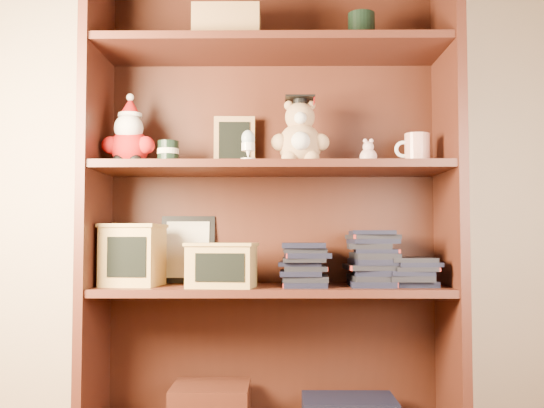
# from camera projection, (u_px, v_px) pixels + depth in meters

# --- Properties ---
(bookcase) EXTENTS (1.20, 0.35, 1.60)m
(bookcase) POSITION_uv_depth(u_px,v_px,m) (271.00, 217.00, 2.15)
(bookcase) COLOR #441D13
(bookcase) RESTS_ON ground
(shelf_lower) EXTENTS (1.14, 0.33, 0.02)m
(shelf_lower) POSITION_uv_depth(u_px,v_px,m) (272.00, 290.00, 2.08)
(shelf_lower) COLOR #441D13
(shelf_lower) RESTS_ON ground
(shelf_upper) EXTENTS (1.14, 0.33, 0.02)m
(shelf_upper) POSITION_uv_depth(u_px,v_px,m) (272.00, 169.00, 2.11)
(shelf_upper) COLOR #441D13
(shelf_upper) RESTS_ON ground
(santa_plush) EXTENTS (0.18, 0.13, 0.25)m
(santa_plush) POSITION_uv_depth(u_px,v_px,m) (129.00, 138.00, 2.11)
(santa_plush) COLOR #A50F0F
(santa_plush) RESTS_ON shelf_upper
(teachers_tin) EXTENTS (0.07, 0.07, 0.08)m
(teachers_tin) POSITION_uv_depth(u_px,v_px,m) (168.00, 153.00, 2.11)
(teachers_tin) COLOR black
(teachers_tin) RESTS_ON shelf_upper
(chalkboard_plaque) EXTENTS (0.14, 0.08, 0.18)m
(chalkboard_plaque) POSITION_uv_depth(u_px,v_px,m) (234.00, 144.00, 2.23)
(chalkboard_plaque) COLOR #9E7547
(chalkboard_plaque) RESTS_ON shelf_upper
(egg_cup) EXTENTS (0.05, 0.05, 0.10)m
(egg_cup) POSITION_uv_depth(u_px,v_px,m) (248.00, 145.00, 2.04)
(egg_cup) COLOR white
(egg_cup) RESTS_ON shelf_upper
(grad_teddy_bear) EXTENTS (0.19, 0.16, 0.23)m
(grad_teddy_bear) POSITION_uv_depth(u_px,v_px,m) (300.00, 138.00, 2.10)
(grad_teddy_bear) COLOR tan
(grad_teddy_bear) RESTS_ON shelf_upper
(pink_figurine) EXTENTS (0.06, 0.06, 0.09)m
(pink_figurine) POSITION_uv_depth(u_px,v_px,m) (368.00, 155.00, 2.11)
(pink_figurine) COLOR beige
(pink_figurine) RESTS_ON shelf_upper
(teacher_mug) EXTENTS (0.12, 0.08, 0.10)m
(teacher_mug) POSITION_uv_depth(u_px,v_px,m) (416.00, 149.00, 2.11)
(teacher_mug) COLOR silver
(teacher_mug) RESTS_ON shelf_upper
(certificate_frame) EXTENTS (0.19, 0.05, 0.24)m
(certificate_frame) POSITION_uv_depth(u_px,v_px,m) (188.00, 249.00, 2.23)
(certificate_frame) COLOR black
(certificate_frame) RESTS_ON shelf_lower
(treats_box) EXTENTS (0.20, 0.20, 0.20)m
(treats_box) POSITION_uv_depth(u_px,v_px,m) (133.00, 255.00, 2.09)
(treats_box) COLOR #B38D49
(treats_box) RESTS_ON shelf_lower
(pencils_box) EXTENTS (0.23, 0.18, 0.14)m
(pencils_box) POSITION_uv_depth(u_px,v_px,m) (222.00, 265.00, 2.03)
(pencils_box) COLOR #B38D49
(pencils_box) RESTS_ON shelf_lower
(book_stack_left) EXTENTS (0.14, 0.20, 0.14)m
(book_stack_left) POSITION_uv_depth(u_px,v_px,m) (303.00, 264.00, 2.09)
(book_stack_left) COLOR black
(book_stack_left) RESTS_ON shelf_lower
(book_stack_mid) EXTENTS (0.14, 0.20, 0.18)m
(book_stack_mid) POSITION_uv_depth(u_px,v_px,m) (372.00, 259.00, 2.09)
(book_stack_mid) COLOR black
(book_stack_mid) RESTS_ON shelf_lower
(book_stack_right) EXTENTS (0.14, 0.20, 0.10)m
(book_stack_right) POSITION_uv_depth(u_px,v_px,m) (411.00, 271.00, 2.08)
(book_stack_right) COLOR black
(book_stack_right) RESTS_ON shelf_lower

